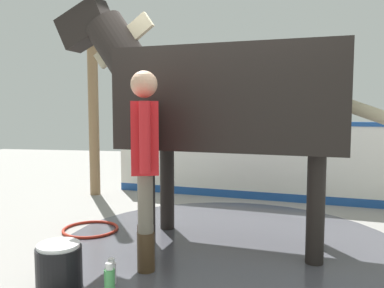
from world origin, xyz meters
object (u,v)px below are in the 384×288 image
(horse, at_px, (221,98))
(bottle_shampoo, at_px, (111,272))
(wash_bucket, at_px, (59,266))
(bottle_spray, at_px, (110,283))
(handler, at_px, (145,155))
(hose_coil, at_px, (91,229))

(horse, height_order, bottle_shampoo, horse)
(wash_bucket, bearing_deg, bottle_spray, 73.67)
(bottle_spray, bearing_deg, bottle_shampoo, -161.78)
(handler, height_order, wash_bucket, handler)
(horse, bearing_deg, hose_coil, 3.72)
(bottle_spray, distance_m, hose_coil, 1.71)
(hose_coil, bearing_deg, bottle_spray, 28.26)
(wash_bucket, bearing_deg, hose_coil, -165.75)
(handler, bearing_deg, horse, 34.36)
(handler, bearing_deg, bottle_shampoo, -130.72)
(handler, distance_m, bottle_shampoo, 0.98)
(horse, distance_m, handler, 1.05)
(wash_bucket, relative_size, bottle_spray, 1.26)
(handler, bearing_deg, bottle_spray, -114.14)
(horse, distance_m, bottle_spray, 2.03)
(hose_coil, bearing_deg, wash_bucket, 14.25)
(horse, xyz_separation_m, wash_bucket, (1.23, -1.13, -1.31))
(bottle_spray, bearing_deg, horse, 153.78)
(horse, relative_size, wash_bucket, 10.00)
(bottle_shampoo, height_order, bottle_spray, bottle_spray)
(bottle_shampoo, height_order, hose_coil, bottle_shampoo)
(handler, xyz_separation_m, bottle_shampoo, (0.38, -0.17, -0.89))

